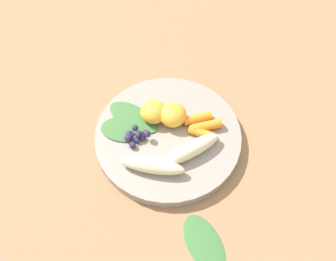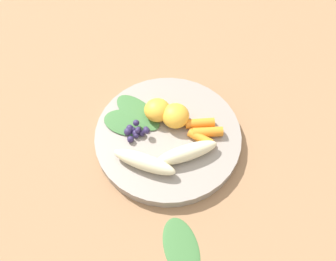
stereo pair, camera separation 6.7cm
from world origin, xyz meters
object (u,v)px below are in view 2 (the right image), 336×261
at_px(bowl, 168,136).
at_px(banana_peeled_right, 144,162).
at_px(banana_peeled_left, 187,153).
at_px(orange_segment_near, 157,110).
at_px(kale_leaf_stray, 181,247).

height_order(bowl, banana_peeled_right, banana_peeled_right).
height_order(banana_peeled_left, orange_segment_near, orange_segment_near).
bearing_deg(bowl, banana_peeled_right, -162.80).
bearing_deg(banana_peeled_right, banana_peeled_left, 34.99).
distance_m(banana_peeled_left, banana_peeled_right, 0.08).
relative_size(banana_peeled_left, orange_segment_near, 2.32).
height_order(banana_peeled_left, kale_leaf_stray, banana_peeled_left).
bearing_deg(banana_peeled_left, orange_segment_near, 100.61).
bearing_deg(banana_peeled_right, orange_segment_near, 100.08).
xyz_separation_m(banana_peeled_right, kale_leaf_stray, (-0.04, -0.15, -0.03)).
bearing_deg(kale_leaf_stray, bowl, 170.51).
relative_size(bowl, banana_peeled_right, 2.38).
xyz_separation_m(banana_peeled_left, banana_peeled_right, (-0.07, 0.04, 0.00)).
distance_m(banana_peeled_left, kale_leaf_stray, 0.16).
xyz_separation_m(bowl, banana_peeled_right, (-0.08, -0.02, 0.03)).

